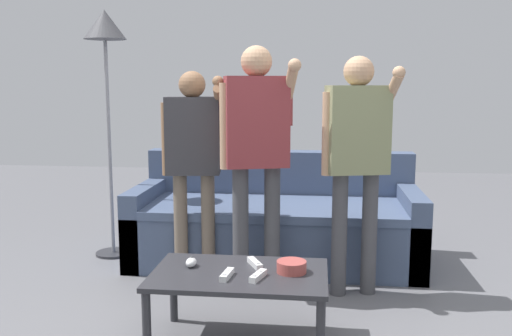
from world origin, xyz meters
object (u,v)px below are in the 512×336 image
Objects in this scene: player_left at (193,151)px; game_remote_wand_far at (255,263)px; game_remote_wand_near at (258,276)px; coffee_table at (239,281)px; snack_bowl at (292,267)px; player_center at (257,140)px; couch at (276,224)px; player_right at (357,147)px; floor_lamp at (105,46)px; game_remote_nunchuk at (191,262)px; game_remote_wand_spare at (227,275)px.

game_remote_wand_far is at bearing -57.67° from player_left.
coffee_table is at bearing 141.67° from game_remote_wand_near.
player_center reaches higher than snack_bowl.
player_center is (0.45, -0.15, 0.09)m from player_left.
couch is 1.54m from game_remote_wand_near.
game_remote_wand_near is (-0.53, -0.88, -0.55)m from player_right.
coffee_table is at bearing -128.75° from player_right.
snack_bowl is at bearing -70.24° from player_center.
player_center is 0.89m from game_remote_wand_far.
coffee_table is 0.47× the size of floor_lamp.
player_right is (1.87, -0.64, -0.68)m from floor_lamp.
game_remote_nunchuk is 0.26m from game_remote_wand_spare.
couch is 1.44m from snack_bowl.
game_remote_wand_far is (-0.01, -1.34, 0.12)m from couch.
game_remote_nunchuk is 0.06× the size of player_center.
player_center is (1.23, -0.66, -0.64)m from floor_lamp.
couch is 1.44m from game_remote_nunchuk.
couch is at bearing 130.41° from player_right.
game_remote_nunchuk is at bearing -140.97° from player_right.
game_remote_wand_near is at bearing -61.19° from player_left.
coffee_table is at bearing 59.08° from game_remote_wand_spare.
player_left reaches higher than game_remote_wand_spare.
player_right is at bearing 39.03° from game_remote_nunchuk.
couch is 1.54m from game_remote_wand_spare.
game_remote_nunchuk is at bearing 158.98° from game_remote_wand_near.
coffee_table is at bearing -49.21° from floor_lamp.
player_left reaches higher than game_remote_wand_near.
player_left is 0.94× the size of player_right.
couch is at bearing 89.69° from game_remote_wand_far.
game_remote_nunchuk is at bearing 146.38° from game_remote_wand_spare.
game_remote_wand_far is at bearing -45.43° from floor_lamp.
game_remote_wand_far is (0.07, 0.11, 0.06)m from coffee_table.
snack_bowl reaches higher than game_remote_wand_near.
game_remote_nunchuk reaches higher than coffee_table.
game_remote_wand_spare is (-0.05, -0.08, 0.06)m from coffee_table.
player_right is 1.16m from game_remote_wand_near.
floor_lamp is at bearing 134.57° from game_remote_wand_far.
player_right is (1.08, -0.13, 0.05)m from player_left.
snack_bowl is 0.10× the size of player_right.
game_remote_wand_spare is (1.18, -1.51, -1.24)m from floor_lamp.
player_left is at bearing 128.74° from snack_bowl.
player_right is 9.50× the size of game_remote_wand_far.
player_left is at bearing 161.47° from player_center.
floor_lamp reaches higher than game_remote_nunchuk.
floor_lamp is (-1.50, 1.40, 1.22)m from snack_bowl.
game_remote_nunchuk is 2.08m from floor_lamp.
game_remote_wand_far is at bearing -84.31° from player_center.
game_remote_wand_near is at bearing -88.84° from couch.
player_center is 1.04m from game_remote_wand_near.
floor_lamp reaches higher than player_left.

